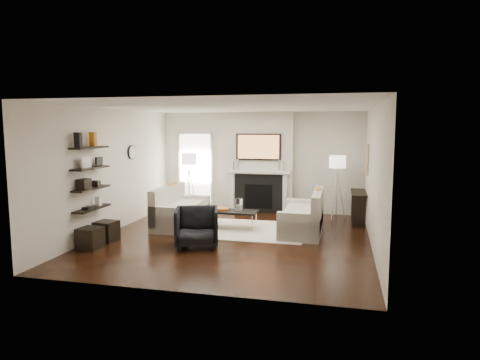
% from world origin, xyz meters
% --- Properties ---
extents(room_envelope, '(6.00, 6.00, 6.00)m').
position_xyz_m(room_envelope, '(0.00, 0.00, 1.35)').
color(room_envelope, black).
rests_on(room_envelope, ground).
extents(chimney_breast, '(1.80, 0.25, 2.70)m').
position_xyz_m(chimney_breast, '(0.00, 2.88, 1.35)').
color(chimney_breast, silver).
rests_on(chimney_breast, floor).
extents(fireplace_surround, '(1.30, 0.02, 1.04)m').
position_xyz_m(fireplace_surround, '(0.00, 2.74, 0.52)').
color(fireplace_surround, black).
rests_on(fireplace_surround, floor).
extents(firebox, '(0.75, 0.02, 0.65)m').
position_xyz_m(firebox, '(0.00, 2.73, 0.45)').
color(firebox, black).
rests_on(firebox, floor).
extents(mantel_pilaster_l, '(0.12, 0.08, 1.10)m').
position_xyz_m(mantel_pilaster_l, '(-0.72, 2.71, 0.55)').
color(mantel_pilaster_l, white).
rests_on(mantel_pilaster_l, floor).
extents(mantel_pilaster_r, '(0.12, 0.08, 1.10)m').
position_xyz_m(mantel_pilaster_r, '(0.72, 2.71, 0.55)').
color(mantel_pilaster_r, white).
rests_on(mantel_pilaster_r, floor).
extents(mantel_shelf, '(1.70, 0.18, 0.07)m').
position_xyz_m(mantel_shelf, '(0.00, 2.69, 1.12)').
color(mantel_shelf, white).
rests_on(mantel_shelf, chimney_breast).
extents(tv_body, '(1.20, 0.06, 0.70)m').
position_xyz_m(tv_body, '(0.00, 2.71, 1.78)').
color(tv_body, black).
rests_on(tv_body, chimney_breast).
extents(tv_screen, '(1.10, 0.00, 0.62)m').
position_xyz_m(tv_screen, '(0.00, 2.68, 1.78)').
color(tv_screen, '#BF723F').
rests_on(tv_screen, tv_body).
extents(candlestick_l_tall, '(0.04, 0.04, 0.30)m').
position_xyz_m(candlestick_l_tall, '(-0.55, 2.70, 1.30)').
color(candlestick_l_tall, silver).
rests_on(candlestick_l_tall, mantel_shelf).
extents(candlestick_l_short, '(0.04, 0.04, 0.24)m').
position_xyz_m(candlestick_l_short, '(-0.68, 2.70, 1.27)').
color(candlestick_l_short, silver).
rests_on(candlestick_l_short, mantel_shelf).
extents(candlestick_r_tall, '(0.04, 0.04, 0.30)m').
position_xyz_m(candlestick_r_tall, '(0.55, 2.70, 1.30)').
color(candlestick_r_tall, silver).
rests_on(candlestick_r_tall, mantel_shelf).
extents(candlestick_r_short, '(0.04, 0.04, 0.24)m').
position_xyz_m(candlestick_r_short, '(0.68, 2.70, 1.27)').
color(candlestick_r_short, silver).
rests_on(candlestick_r_short, mantel_shelf).
extents(hallway_panel, '(0.90, 0.02, 2.10)m').
position_xyz_m(hallway_panel, '(-1.85, 2.98, 1.05)').
color(hallway_panel, white).
rests_on(hallway_panel, floor).
extents(door_trim_l, '(0.06, 0.06, 2.16)m').
position_xyz_m(door_trim_l, '(-2.33, 2.96, 1.05)').
color(door_trim_l, white).
rests_on(door_trim_l, floor).
extents(door_trim_r, '(0.06, 0.06, 2.16)m').
position_xyz_m(door_trim_r, '(-1.37, 2.96, 1.05)').
color(door_trim_r, white).
rests_on(door_trim_r, floor).
extents(door_trim_top, '(1.02, 0.06, 0.06)m').
position_xyz_m(door_trim_top, '(-1.85, 2.96, 2.13)').
color(door_trim_top, white).
rests_on(door_trim_top, wall_back).
extents(rug, '(2.60, 2.00, 0.01)m').
position_xyz_m(rug, '(0.13, 0.78, 0.01)').
color(rug, beige).
rests_on(rug, floor).
extents(loveseat_left_base, '(0.85, 1.80, 0.42)m').
position_xyz_m(loveseat_left_base, '(-1.46, 0.83, 0.21)').
color(loveseat_left_base, beige).
rests_on(loveseat_left_base, floor).
extents(loveseat_left_back, '(0.18, 1.80, 0.80)m').
position_xyz_m(loveseat_left_back, '(-1.79, 0.83, 0.53)').
color(loveseat_left_back, beige).
rests_on(loveseat_left_back, floor).
extents(loveseat_left_arm_n, '(0.85, 0.18, 0.60)m').
position_xyz_m(loveseat_left_arm_n, '(-1.46, 0.02, 0.30)').
color(loveseat_left_arm_n, beige).
rests_on(loveseat_left_arm_n, floor).
extents(loveseat_left_arm_s, '(0.85, 0.18, 0.60)m').
position_xyz_m(loveseat_left_arm_s, '(-1.46, 1.64, 0.30)').
color(loveseat_left_arm_s, beige).
rests_on(loveseat_left_arm_s, floor).
extents(loveseat_left_cushion, '(0.63, 1.44, 0.10)m').
position_xyz_m(loveseat_left_cushion, '(-1.41, 0.83, 0.47)').
color(loveseat_left_cushion, beige).
rests_on(loveseat_left_cushion, loveseat_left_base).
extents(pillow_left_orange, '(0.10, 0.42, 0.42)m').
position_xyz_m(pillow_left_orange, '(-1.79, 1.13, 0.73)').
color(pillow_left_orange, '#B06615').
rests_on(pillow_left_orange, loveseat_left_cushion).
extents(pillow_left_charcoal, '(0.10, 0.40, 0.40)m').
position_xyz_m(pillow_left_charcoal, '(-1.79, 0.53, 0.72)').
color(pillow_left_charcoal, black).
rests_on(pillow_left_charcoal, loveseat_left_cushion).
extents(loveseat_right_base, '(0.85, 1.80, 0.42)m').
position_xyz_m(loveseat_right_base, '(1.34, 0.82, 0.21)').
color(loveseat_right_base, beige).
rests_on(loveseat_right_base, floor).
extents(loveseat_right_back, '(0.18, 1.80, 0.80)m').
position_xyz_m(loveseat_right_back, '(1.67, 0.82, 0.53)').
color(loveseat_right_back, beige).
rests_on(loveseat_right_back, floor).
extents(loveseat_right_arm_n, '(0.85, 0.18, 0.60)m').
position_xyz_m(loveseat_right_arm_n, '(1.34, 0.01, 0.30)').
color(loveseat_right_arm_n, beige).
rests_on(loveseat_right_arm_n, floor).
extents(loveseat_right_arm_s, '(0.85, 0.18, 0.60)m').
position_xyz_m(loveseat_right_arm_s, '(1.34, 1.63, 0.30)').
color(loveseat_right_arm_s, beige).
rests_on(loveseat_right_arm_s, floor).
extents(loveseat_right_cushion, '(0.63, 1.44, 0.10)m').
position_xyz_m(loveseat_right_cushion, '(1.29, 0.82, 0.47)').
color(loveseat_right_cushion, beige).
rests_on(loveseat_right_cushion, loveseat_right_base).
extents(pillow_right_orange, '(0.10, 0.42, 0.42)m').
position_xyz_m(pillow_right_orange, '(1.67, 1.12, 0.73)').
color(pillow_right_orange, '#B06615').
rests_on(pillow_right_orange, loveseat_right_cushion).
extents(pillow_right_charcoal, '(0.10, 0.40, 0.40)m').
position_xyz_m(pillow_right_charcoal, '(1.67, 0.52, 0.72)').
color(pillow_right_charcoal, black).
rests_on(pillow_right_charcoal, loveseat_right_cushion).
extents(coffee_table, '(1.10, 0.55, 0.04)m').
position_xyz_m(coffee_table, '(-0.22, 0.80, 0.40)').
color(coffee_table, black).
rests_on(coffee_table, floor).
extents(coffee_leg_nw, '(0.02, 0.02, 0.38)m').
position_xyz_m(coffee_leg_nw, '(-0.72, 0.58, 0.19)').
color(coffee_leg_nw, silver).
rests_on(coffee_leg_nw, floor).
extents(coffee_leg_ne, '(0.02, 0.02, 0.38)m').
position_xyz_m(coffee_leg_ne, '(0.28, 0.58, 0.19)').
color(coffee_leg_ne, silver).
rests_on(coffee_leg_ne, floor).
extents(coffee_leg_sw, '(0.02, 0.02, 0.38)m').
position_xyz_m(coffee_leg_sw, '(-0.72, 1.02, 0.19)').
color(coffee_leg_sw, silver).
rests_on(coffee_leg_sw, floor).
extents(coffee_leg_se, '(0.02, 0.02, 0.38)m').
position_xyz_m(coffee_leg_se, '(0.28, 1.02, 0.19)').
color(coffee_leg_se, silver).
rests_on(coffee_leg_se, floor).
extents(hurricane_glass, '(0.17, 0.17, 0.30)m').
position_xyz_m(hurricane_glass, '(-0.07, 0.80, 0.56)').
color(hurricane_glass, white).
rests_on(hurricane_glass, coffee_table).
extents(hurricane_candle, '(0.10, 0.10, 0.14)m').
position_xyz_m(hurricane_candle, '(-0.07, 0.80, 0.49)').
color(hurricane_candle, white).
rests_on(hurricane_candle, coffee_table).
extents(copper_bowl, '(0.34, 0.34, 0.06)m').
position_xyz_m(copper_bowl, '(-0.47, 0.80, 0.45)').
color(copper_bowl, '#C76721').
rests_on(copper_bowl, coffee_table).
extents(armchair, '(0.99, 0.96, 0.83)m').
position_xyz_m(armchair, '(-0.54, -0.73, 0.42)').
color(armchair, black).
rests_on(armchair, floor).
extents(lamp_left_post, '(0.02, 0.02, 1.20)m').
position_xyz_m(lamp_left_post, '(-1.85, 2.44, 0.60)').
color(lamp_left_post, silver).
rests_on(lamp_left_post, floor).
extents(lamp_left_shade, '(0.40, 0.40, 0.30)m').
position_xyz_m(lamp_left_shade, '(-1.85, 2.44, 1.45)').
color(lamp_left_shade, white).
rests_on(lamp_left_shade, lamp_left_post).
extents(lamp_left_leg_a, '(0.25, 0.02, 1.23)m').
position_xyz_m(lamp_left_leg_a, '(-1.74, 2.44, 0.60)').
color(lamp_left_leg_a, silver).
rests_on(lamp_left_leg_a, floor).
extents(lamp_left_leg_b, '(0.14, 0.22, 1.23)m').
position_xyz_m(lamp_left_leg_b, '(-1.91, 2.54, 0.60)').
color(lamp_left_leg_b, silver).
rests_on(lamp_left_leg_b, floor).
extents(lamp_left_leg_c, '(0.14, 0.22, 1.23)m').
position_xyz_m(lamp_left_leg_c, '(-1.91, 2.35, 0.60)').
color(lamp_left_leg_c, silver).
rests_on(lamp_left_leg_c, floor).
extents(lamp_right_post, '(0.02, 0.02, 1.20)m').
position_xyz_m(lamp_right_post, '(2.05, 2.36, 0.60)').
color(lamp_right_post, silver).
rests_on(lamp_right_post, floor).
extents(lamp_right_shade, '(0.40, 0.40, 0.30)m').
position_xyz_m(lamp_right_shade, '(2.05, 2.36, 1.45)').
color(lamp_right_shade, white).
rests_on(lamp_right_shade, lamp_right_post).
extents(lamp_right_leg_a, '(0.25, 0.02, 1.23)m').
position_xyz_m(lamp_right_leg_a, '(2.16, 2.36, 0.60)').
color(lamp_right_leg_a, silver).
rests_on(lamp_right_leg_a, floor).
extents(lamp_right_leg_b, '(0.14, 0.22, 1.23)m').
position_xyz_m(lamp_right_leg_b, '(2.00, 2.46, 0.60)').
color(lamp_right_leg_b, silver).
rests_on(lamp_right_leg_b, floor).
extents(lamp_right_leg_c, '(0.14, 0.22, 1.23)m').
position_xyz_m(lamp_right_leg_c, '(1.99, 2.27, 0.60)').
color(lamp_right_leg_c, silver).
rests_on(lamp_right_leg_c, floor).
extents(console_top, '(0.35, 1.20, 0.04)m').
position_xyz_m(console_top, '(2.57, 2.15, 0.73)').
color(console_top, black).
rests_on(console_top, floor).
extents(console_leg_n, '(0.30, 0.04, 0.71)m').
position_xyz_m(console_leg_n, '(2.57, 1.60, 0.35)').
color(console_leg_n, black).
rests_on(console_leg_n, floor).
extents(console_leg_s, '(0.30, 0.04, 0.71)m').
position_xyz_m(console_leg_s, '(2.57, 2.70, 0.35)').
color(console_leg_s, black).
rests_on(console_leg_s, floor).
extents(wall_art, '(0.03, 0.70, 0.70)m').
position_xyz_m(wall_art, '(2.73, 2.05, 1.55)').
color(wall_art, tan).
rests_on(wall_art, wall_right).
extents(shelf_bottom, '(0.25, 1.00, 0.03)m').
position_xyz_m(shelf_bottom, '(-2.62, -1.00, 0.70)').
color(shelf_bottom, black).
rests_on(shelf_bottom, wall_left).
extents(shelf_lower, '(0.25, 1.00, 0.04)m').
position_xyz_m(shelf_lower, '(-2.62, -1.00, 1.10)').
color(shelf_lower, black).
rests_on(shelf_lower, wall_left).
extents(shelf_upper, '(0.25, 1.00, 0.04)m').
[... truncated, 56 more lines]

